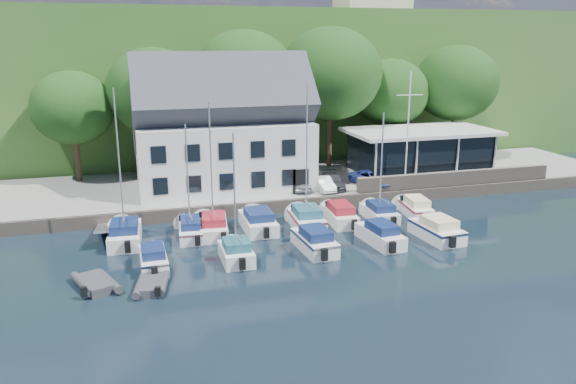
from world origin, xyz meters
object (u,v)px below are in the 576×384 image
at_px(boat_r1_3, 258,219).
at_px(boat_r1_5, 339,212).
at_px(club_pavilion, 419,152).
at_px(boat_r1_2, 211,173).
at_px(boat_r1_0, 120,173).
at_px(boat_r1_6, 382,164).
at_px(dinghy_1, 152,283).
at_px(car_blue, 373,178).
at_px(boat_r2_3, 380,232).
at_px(boat_r2_0, 153,256).
at_px(flagpole, 408,130).
at_px(boat_r1_4, 307,162).
at_px(car_silver, 303,182).
at_px(boat_r2_4, 437,228).
at_px(harbor_building, 223,135).
at_px(boat_r1_7, 415,206).
at_px(car_white, 324,184).
at_px(boat_r2_1, 235,193).
at_px(boat_r2_2, 314,239).
at_px(boat_r1_1, 188,178).
at_px(car_dgrey, 333,181).
at_px(dinghy_0, 96,282).

distance_m(boat_r1_3, boat_r1_5, 6.14).
distance_m(club_pavilion, boat_r1_2, 22.06).
distance_m(boat_r1_0, boat_r1_6, 18.27).
bearing_deg(dinghy_1, car_blue, 46.19).
xyz_separation_m(boat_r1_6, boat_r2_3, (-2.12, -4.62, -3.50)).
relative_size(car_blue, boat_r2_0, 0.73).
bearing_deg(flagpole, boat_r2_3, -125.38).
bearing_deg(boat_r1_4, boat_r1_2, 179.56).
distance_m(flagpole, boat_r1_2, 17.53).
relative_size(car_silver, boat_r1_2, 0.41).
relative_size(car_silver, boat_r1_4, 0.38).
xyz_separation_m(boat_r1_5, boat_r2_4, (5.00, -5.16, 0.04)).
relative_size(harbor_building, boat_r1_7, 2.39).
distance_m(car_white, flagpole, 8.18).
height_order(boat_r1_5, boat_r2_3, boat_r2_3).
distance_m(boat_r1_7, dinghy_1, 21.60).
distance_m(flagpole, boat_r1_4, 11.45).
distance_m(flagpole, boat_r1_7, 6.88).
bearing_deg(boat_r2_1, boat_r1_5, 31.52).
height_order(flagpole, boat_r2_0, flagpole).
distance_m(boat_r1_4, boat_r2_2, 6.10).
relative_size(car_silver, dinghy_1, 1.26).
xyz_separation_m(harbor_building, dinghy_1, (-6.94, -16.85, -5.01)).
bearing_deg(boat_r1_2, boat_r2_2, -33.65).
bearing_deg(flagpole, boat_r1_5, -149.64).
xyz_separation_m(boat_r1_1, boat_r1_2, (1.60, 0.08, 0.26)).
xyz_separation_m(car_blue, boat_r2_2, (-8.80, -10.58, -0.89)).
height_order(boat_r1_7, boat_r2_4, boat_r2_4).
relative_size(boat_r2_2, boat_r2_3, 0.99).
bearing_deg(car_dgrey, flagpole, -5.26).
bearing_deg(club_pavilion, boat_r1_7, -120.09).
bearing_deg(boat_r2_3, club_pavilion, 47.31).
relative_size(boat_r1_1, boat_r1_4, 0.86).
bearing_deg(car_white, boat_r1_0, -159.65).
bearing_deg(club_pavilion, boat_r1_1, -158.88).
bearing_deg(flagpole, car_blue, 153.43).
height_order(car_silver, boat_r2_3, car_silver).
distance_m(boat_r1_0, boat_r2_2, 13.15).
xyz_separation_m(boat_r1_7, boat_r2_0, (-19.82, -4.88, -0.02)).
distance_m(club_pavilion, boat_r2_2, 19.96).
distance_m(boat_r1_0, boat_r1_3, 9.89).
xyz_separation_m(club_pavilion, boat_r1_0, (-26.24, -8.55, 1.71)).
height_order(club_pavilion, boat_r2_2, club_pavilion).
relative_size(club_pavilion, dinghy_0, 4.22).
xyz_separation_m(boat_r1_6, boat_r2_1, (-11.82, -5.00, 0.06)).
distance_m(boat_r2_3, dinghy_0, 17.85).
bearing_deg(dinghy_0, boat_r2_3, -14.71).
height_order(car_white, boat_r2_2, car_white).
bearing_deg(car_dgrey, car_white, -142.98).
relative_size(harbor_building, boat_r2_4, 2.45).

